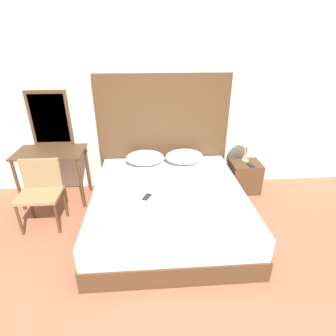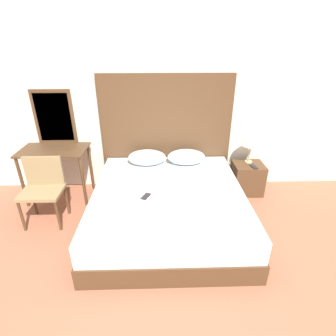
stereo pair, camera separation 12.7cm
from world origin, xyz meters
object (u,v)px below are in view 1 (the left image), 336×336
table_lamp (248,139)px  vanity_desk (52,160)px  nightstand (244,177)px  phone_on_nightstand (251,165)px  phone_on_bed (147,197)px  bed (169,207)px  chair (41,188)px

table_lamp → vanity_desk: table_lamp is taller
nightstand → phone_on_nightstand: bearing=-70.1°
phone_on_bed → nightstand: bearing=31.2°
phone_on_bed → table_lamp: table_lamp is taller
bed → table_lamp: size_ratio=4.41×
bed → chair: size_ratio=2.34×
chair → vanity_desk: bearing=91.1°
phone_on_nightstand → vanity_desk: 2.92m
vanity_desk → chair: 0.56m
nightstand → table_lamp: size_ratio=1.05×
bed → phone_on_nightstand: (1.30, 0.68, 0.23)m
chair → bed: bearing=-5.9°
phone_on_bed → table_lamp: bearing=33.2°
phone_on_bed → nightstand: 1.82m
nightstand → chair: size_ratio=0.56×
table_lamp → vanity_desk: 2.90m
bed → phone_on_bed: (-0.27, -0.16, 0.27)m
bed → phone_on_bed: phone_on_bed is taller
phone_on_bed → vanity_desk: vanity_desk is taller
bed → vanity_desk: size_ratio=2.18×
table_lamp → chair: (-2.88, -0.69, -0.33)m
table_lamp → vanity_desk: bearing=-177.1°
nightstand → table_lamp: 0.61m
phone_on_bed → phone_on_nightstand: phone_on_bed is taller
phone_on_bed → chair: 1.38m
phone_on_bed → table_lamp: (1.54, 1.01, 0.32)m
phone_on_bed → vanity_desk: 1.60m
table_lamp → vanity_desk: size_ratio=0.49×
vanity_desk → chair: bearing=-88.9°
phone_on_nightstand → chair: chair is taller
vanity_desk → nightstand: bearing=1.3°
phone_on_bed → vanity_desk: size_ratio=0.18×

